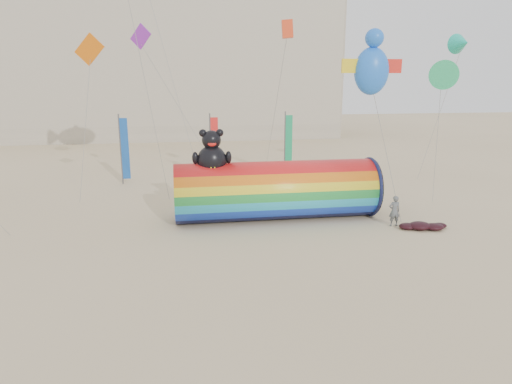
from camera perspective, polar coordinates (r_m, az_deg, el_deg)
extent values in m
plane|color=#CCB58C|center=(20.98, -0.69, -7.41)|extent=(160.00, 160.00, 0.00)
cube|color=#B7AD99|center=(65.99, -17.90, 15.31)|extent=(60.00, 15.00, 20.00)
cube|color=#28303D|center=(58.54, -19.01, 15.99)|extent=(59.50, 0.12, 17.00)
cylinder|color=red|center=(25.37, 2.54, 0.21)|extent=(11.16, 3.25, 3.25)
torus|color=#0F1438|center=(27.00, 13.97, 0.65)|extent=(0.22, 3.41, 3.41)
cylinder|color=black|center=(27.06, 14.23, 0.66)|extent=(0.06, 3.22, 3.22)
ellipsoid|color=black|center=(24.53, -5.54, 3.91)|extent=(1.59, 1.42, 1.67)
ellipsoid|color=yellow|center=(24.04, -5.45, 3.48)|extent=(0.82, 0.36, 0.72)
sphere|color=black|center=(24.36, -5.60, 6.49)|extent=(1.02, 1.02, 1.02)
sphere|color=black|center=(24.29, -6.68, 7.33)|extent=(0.41, 0.41, 0.41)
sphere|color=black|center=(24.35, -4.56, 7.39)|extent=(0.41, 0.41, 0.41)
ellipsoid|color=red|center=(23.97, -5.52, 6.04)|extent=(0.45, 0.16, 0.29)
ellipsoid|color=black|center=(24.37, -7.61, 4.23)|extent=(0.33, 0.33, 0.67)
ellipsoid|color=black|center=(24.48, -3.46, 4.37)|extent=(0.33, 0.33, 0.67)
imported|color=#565A5D|center=(25.31, 16.91, -2.28)|extent=(0.62, 0.41, 1.66)
ellipsoid|color=#340912|center=(25.32, 19.79, -3.99)|extent=(1.17, 0.99, 0.41)
ellipsoid|color=#340912|center=(25.51, 21.38, -4.08)|extent=(0.99, 0.84, 0.34)
ellipsoid|color=#340912|center=(25.18, 18.42, -4.09)|extent=(0.91, 0.77, 0.32)
ellipsoid|color=#340912|center=(25.81, 19.94, -3.82)|extent=(0.78, 0.66, 0.27)
ellipsoid|color=#340912|center=(26.02, 21.99, -3.89)|extent=(0.73, 0.62, 0.25)
cylinder|color=#59595E|center=(35.13, -16.55, 5.10)|extent=(0.10, 0.10, 5.20)
cube|color=#164EA8|center=(35.08, -16.05, 5.21)|extent=(0.56, 0.06, 4.50)
cylinder|color=#59595E|center=(34.47, -5.71, 5.45)|extent=(0.10, 0.10, 5.20)
cube|color=red|center=(34.48, -5.20, 5.55)|extent=(0.56, 0.06, 4.50)
cylinder|color=#59595E|center=(36.53, 3.63, 5.97)|extent=(0.10, 0.10, 5.20)
cube|color=#17975C|center=(36.60, 4.11, 6.05)|extent=(0.56, 0.06, 4.50)
ellipsoid|color=blue|center=(20.77, 14.24, 14.44)|extent=(1.51, 1.17, 2.01)
cube|color=orange|center=(27.70, -20.10, 16.40)|extent=(1.05, 0.06, 1.47)
cone|color=#26B46A|center=(27.56, 22.23, 13.39)|extent=(1.55, 1.55, 1.39)
cube|color=#F1411A|center=(27.31, 3.94, 19.66)|extent=(0.60, 0.60, 0.96)
cube|color=purple|center=(28.65, -14.22, 18.33)|extent=(0.87, 0.06, 1.22)
cone|color=#17B99B|center=(33.49, 24.34, 16.59)|extent=(1.29, 1.29, 1.16)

